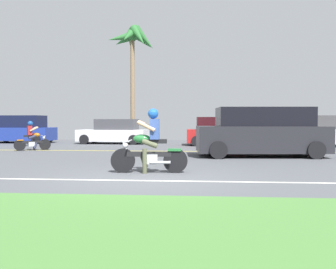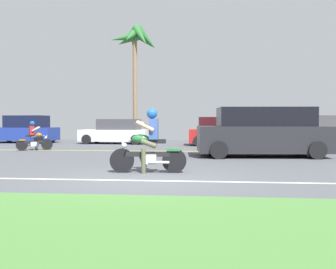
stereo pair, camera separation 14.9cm
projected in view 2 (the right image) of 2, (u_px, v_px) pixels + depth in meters
ground at (159, 165)px, 11.77m from camera, size 56.00×30.00×0.04m
grass_median at (89, 227)px, 4.71m from camera, size 56.00×3.80×0.06m
lane_line_near at (141, 180)px, 8.54m from camera, size 50.40×0.12×0.01m
lane_line_far at (172, 151)px, 16.87m from camera, size 50.40×0.12×0.01m
motorcyclist at (149, 146)px, 9.83m from camera, size 2.01×0.66×1.68m
suv_nearby at (263, 133)px, 14.33m from camera, size 5.09×2.52×1.86m
parked_car_0 at (24, 130)px, 23.42m from camera, size 4.16×2.07×1.69m
parked_car_1 at (116, 132)px, 22.50m from camera, size 4.19×2.12×1.46m
parked_car_2 at (220, 132)px, 20.89m from camera, size 3.68×2.02×1.57m
parked_car_3 at (326, 132)px, 20.01m from camera, size 3.96×2.15×1.64m
palm_tree_0 at (135, 44)px, 24.92m from camera, size 3.28×3.45×7.64m
motorcyclist_distant at (34, 138)px, 17.37m from camera, size 1.40×0.94×1.35m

